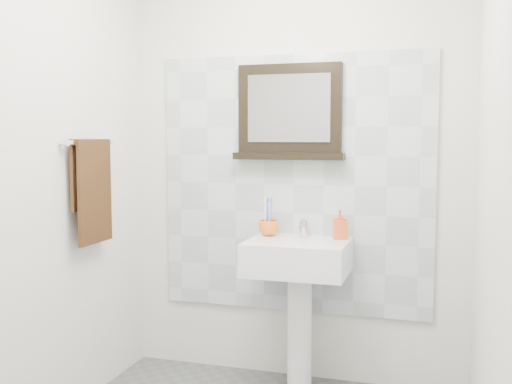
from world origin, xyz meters
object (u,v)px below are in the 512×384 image
hand_towel (92,183)px  pedestal_sink (298,273)px  toothbrush_cup (269,228)px  framed_mirror (290,114)px  soap_dispenser (340,224)px

hand_towel → pedestal_sink: bearing=22.5°
toothbrush_cup → hand_towel: size_ratio=0.21×
pedestal_sink → hand_towel: size_ratio=1.75×
framed_mirror → hand_towel: framed_mirror is taller
soap_dispenser → pedestal_sink: bearing=-171.9°
hand_towel → framed_mirror: bearing=33.4°
pedestal_sink → hand_towel: (-1.02, -0.42, 0.51)m
soap_dispenser → hand_towel: bearing=-175.2°
framed_mirror → hand_towel: 1.16m
pedestal_sink → hand_towel: 1.21m
soap_dispenser → hand_towel: 1.36m
pedestal_sink → framed_mirror: size_ratio=1.49×
toothbrush_cup → soap_dispenser: bearing=0.8°
soap_dispenser → toothbrush_cup: bearing=162.4°
hand_towel → toothbrush_cup: bearing=32.4°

